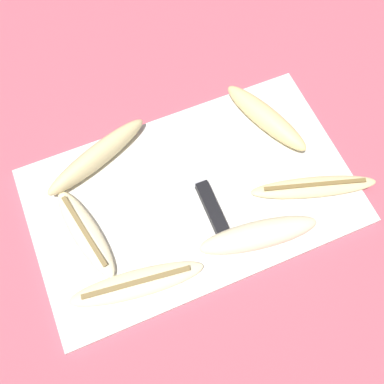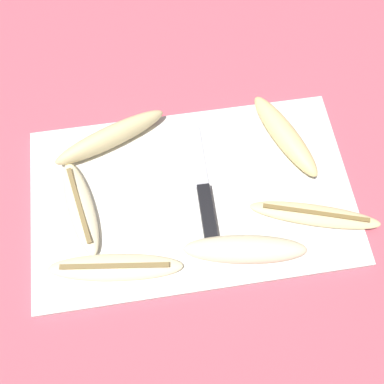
{
  "view_description": "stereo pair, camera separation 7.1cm",
  "coord_description": "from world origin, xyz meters",
  "px_view_note": "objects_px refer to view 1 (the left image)",
  "views": [
    {
      "loc": [
        -0.11,
        -0.26,
        0.67
      ],
      "look_at": [
        0.0,
        0.0,
        0.02
      ],
      "focal_mm": 42.0,
      "sensor_mm": 36.0,
      "label": 1
    },
    {
      "loc": [
        -0.04,
        -0.28,
        0.67
      ],
      "look_at": [
        0.0,
        0.0,
        0.02
      ],
      "focal_mm": 42.0,
      "sensor_mm": 36.0,
      "label": 2
    }
  ],
  "objects_px": {
    "banana_cream_curved": "(137,284)",
    "banana_golden_short": "(266,118)",
    "knife": "(207,199)",
    "banana_pale_long": "(85,231)",
    "banana_mellow_near": "(97,156)",
    "banana_bright_far": "(259,235)",
    "banana_ripe_center": "(314,187)"
  },
  "relations": [
    {
      "from": "knife",
      "to": "banana_bright_far",
      "type": "xyz_separation_m",
      "value": [
        0.05,
        -0.09,
        0.01
      ]
    },
    {
      "from": "banana_cream_curved",
      "to": "banana_golden_short",
      "type": "bearing_deg",
      "value": 30.96
    },
    {
      "from": "banana_pale_long",
      "to": "banana_mellow_near",
      "type": "height_order",
      "value": "banana_mellow_near"
    },
    {
      "from": "knife",
      "to": "banana_pale_long",
      "type": "xyz_separation_m",
      "value": [
        -0.19,
        0.02,
        0.0
      ]
    },
    {
      "from": "banana_cream_curved",
      "to": "knife",
      "type": "bearing_deg",
      "value": 29.51
    },
    {
      "from": "banana_cream_curved",
      "to": "banana_mellow_near",
      "type": "height_order",
      "value": "banana_mellow_near"
    },
    {
      "from": "knife",
      "to": "banana_ripe_center",
      "type": "xyz_separation_m",
      "value": [
        0.16,
        -0.05,
        0.0
      ]
    },
    {
      "from": "knife",
      "to": "banana_cream_curved",
      "type": "relative_size",
      "value": 1.01
    },
    {
      "from": "knife",
      "to": "banana_bright_far",
      "type": "bearing_deg",
      "value": -61.95
    },
    {
      "from": "banana_mellow_near",
      "to": "banana_ripe_center",
      "type": "xyz_separation_m",
      "value": [
        0.3,
        -0.18,
        -0.01
      ]
    },
    {
      "from": "banana_pale_long",
      "to": "banana_ripe_center",
      "type": "height_order",
      "value": "banana_pale_long"
    },
    {
      "from": "banana_golden_short",
      "to": "banana_cream_curved",
      "type": "distance_m",
      "value": 0.35
    },
    {
      "from": "banana_cream_curved",
      "to": "banana_ripe_center",
      "type": "bearing_deg",
      "value": 6.61
    },
    {
      "from": "banana_golden_short",
      "to": "knife",
      "type": "bearing_deg",
      "value": -147.63
    },
    {
      "from": "banana_pale_long",
      "to": "banana_mellow_near",
      "type": "distance_m",
      "value": 0.12
    },
    {
      "from": "banana_pale_long",
      "to": "banana_mellow_near",
      "type": "relative_size",
      "value": 0.87
    },
    {
      "from": "banana_bright_far",
      "to": "banana_cream_curved",
      "type": "relative_size",
      "value": 0.93
    },
    {
      "from": "banana_golden_short",
      "to": "banana_cream_curved",
      "type": "relative_size",
      "value": 0.87
    },
    {
      "from": "knife",
      "to": "banana_mellow_near",
      "type": "relative_size",
      "value": 1.06
    },
    {
      "from": "knife",
      "to": "banana_cream_curved",
      "type": "height_order",
      "value": "same"
    },
    {
      "from": "banana_mellow_near",
      "to": "banana_ripe_center",
      "type": "relative_size",
      "value": 0.95
    },
    {
      "from": "banana_pale_long",
      "to": "banana_bright_far",
      "type": "distance_m",
      "value": 0.26
    },
    {
      "from": "knife",
      "to": "banana_pale_long",
      "type": "height_order",
      "value": "banana_pale_long"
    },
    {
      "from": "knife",
      "to": "banana_golden_short",
      "type": "height_order",
      "value": "banana_golden_short"
    },
    {
      "from": "banana_mellow_near",
      "to": "banana_ripe_center",
      "type": "height_order",
      "value": "banana_mellow_near"
    },
    {
      "from": "knife",
      "to": "banana_bright_far",
      "type": "relative_size",
      "value": 1.1
    },
    {
      "from": "banana_golden_short",
      "to": "banana_ripe_center",
      "type": "xyz_separation_m",
      "value": [
        0.01,
        -0.14,
        -0.01
      ]
    },
    {
      "from": "banana_pale_long",
      "to": "banana_golden_short",
      "type": "bearing_deg",
      "value": 11.76
    },
    {
      "from": "banana_bright_far",
      "to": "banana_ripe_center",
      "type": "relative_size",
      "value": 0.92
    },
    {
      "from": "banana_ripe_center",
      "to": "knife",
      "type": "bearing_deg",
      "value": 163.71
    },
    {
      "from": "banana_golden_short",
      "to": "banana_cream_curved",
      "type": "bearing_deg",
      "value": -149.04
    },
    {
      "from": "banana_pale_long",
      "to": "knife",
      "type": "bearing_deg",
      "value": -6.71
    }
  ]
}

